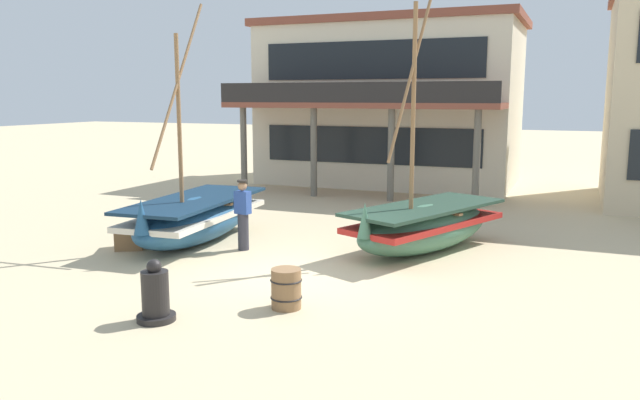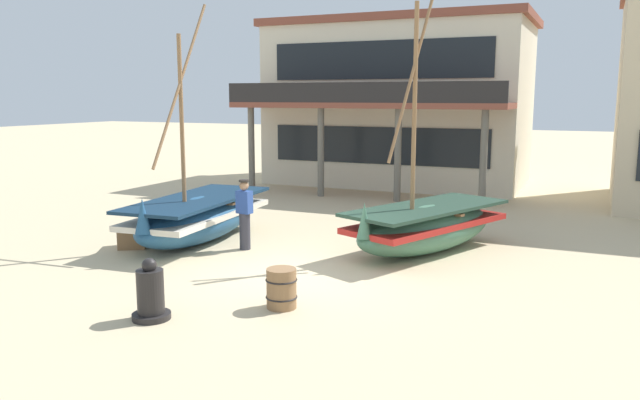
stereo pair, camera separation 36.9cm
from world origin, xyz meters
TOP-DOWN VIEW (x-y plane):
  - ground_plane at (0.00, 0.00)m, footprint 120.00×120.00m
  - fishing_boat_near_left at (1.88, 2.91)m, footprint 3.23×4.76m
  - fishing_boat_centre_large at (-3.67, 1.62)m, footprint 2.19×4.90m
  - fisherman_by_hull at (-2.13, 1.35)m, footprint 0.38×0.26m
  - capstan_winch at (-1.08, -3.38)m, footprint 0.64×0.64m
  - wooden_barrel at (0.62, -2.01)m, footprint 0.56×0.56m
  - cargo_crate at (-4.72, 0.41)m, footprint 0.87×0.87m
  - harbor_building_main at (-2.32, 14.24)m, footprint 10.59×8.13m

SIDE VIEW (x-z plane):
  - ground_plane at x=0.00m, z-range 0.00..0.00m
  - cargo_crate at x=-4.72m, z-range 0.00..0.53m
  - wooden_barrel at x=0.62m, z-range 0.00..0.70m
  - capstan_winch at x=-1.08m, z-range -0.10..0.93m
  - fishing_boat_near_left at x=1.88m, z-range -2.68..3.91m
  - fishing_boat_centre_large at x=-3.67m, z-range -2.33..3.56m
  - fisherman_by_hull at x=-2.13m, z-range -0.01..1.68m
  - harbor_building_main at x=-2.32m, z-range 0.01..6.73m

